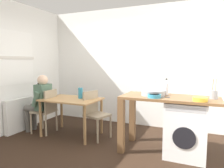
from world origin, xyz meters
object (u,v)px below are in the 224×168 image
Objects in this scene: utensil_crock at (214,94)px; vase at (80,93)px; mixing_bowl at (154,96)px; colander at (200,99)px; seated_person at (40,100)px; chair_person_seat at (47,109)px; chair_opposite at (94,112)px; dining_table at (71,103)px; bottle_tall_green at (166,88)px; washing_machine at (186,129)px.

vase is (-2.38, 0.12, -0.14)m from utensil_crock.
mixing_bowl is 1.02× the size of colander.
chair_person_seat is at bearing -90.00° from seated_person.
chair_person_seat and chair_opposite have the same top height.
dining_table is 1.22× the size of chair_person_seat.
chair_person_seat is at bearing -175.72° from bottle_tall_green.
vase is at bearing 179.38° from bottle_tall_green.
colander is (0.65, -0.02, -0.00)m from mixing_bowl.
seated_person reaches higher than mixing_bowl.
chair_person_seat is 2.30m from mixing_bowl.
chair_person_seat is 2.43m from bottle_tall_green.
chair_opposite is at bearing -85.33° from seated_person.
utensil_crock is at bearing -92.27° from seated_person.
seated_person is 3.07m from colander.
seated_person is (-0.71, -0.11, 0.03)m from dining_table.
washing_machine is at bearing -24.45° from bottle_tall_green.
vase is (-0.33, 0.03, 0.34)m from chair_opposite.
bottle_tall_green is at bearing 2.58° from dining_table.
dining_table is 1.87m from bottle_tall_green.
bottle_tall_green is (1.34, 0.01, 0.54)m from chair_opposite.
mixing_bowl is 0.65m from colander.
utensil_crock is (2.53, -0.02, 0.35)m from dining_table.
utensil_crock is (3.23, 0.09, 0.32)m from seated_person.
dining_table is at bearing 172.97° from colander.
vase is at bearing 177.12° from utensil_crock.
colander is at bearing -97.64° from chair_person_seat.
utensil_crock is (0.83, 0.25, 0.04)m from mixing_bowl.
washing_machine is 4.30× the size of colander.
seated_person reaches higher than chair_person_seat.
utensil_crock reaches higher than colander.
utensil_crock reaches higher than dining_table.
chair_person_seat is 4.20× the size of vase.
chair_person_seat is at bearing -178.59° from utensil_crock.
seated_person is (-1.18, -0.18, 0.16)m from chair_opposite.
chair_person_seat is 3.00× the size of utensil_crock.
washing_machine is 4.24× the size of mixing_bowl.
chair_opposite is 3.30× the size of bottle_tall_green.
bottle_tall_green reaches higher than vase.
mixing_bowl reaches higher than chair_person_seat.
seated_person is at bearing -175.75° from bottle_tall_green.
chair_opposite is 1.05× the size of washing_machine.
seated_person reaches higher than vase.
colander is 0.93× the size of vase.
vase is (0.15, 0.10, 0.20)m from dining_table.
dining_table is at bearing 171.00° from mixing_bowl.
dining_table is 2.39m from colander.
seated_person is at bearing -65.49° from chair_opposite.
utensil_crock reaches higher than mixing_bowl.
chair_person_seat is at bearing -64.77° from chair_opposite.
vase is (-2.01, 0.17, 0.42)m from washing_machine.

